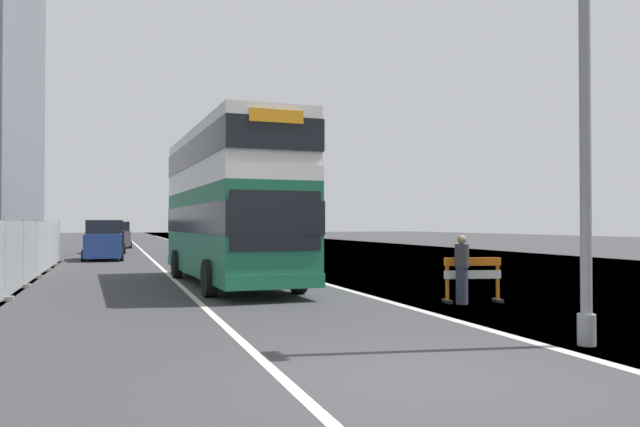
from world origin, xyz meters
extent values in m
cube|color=#38383A|center=(0.00, 0.00, -0.05)|extent=(140.00, 280.00, 0.10)
cube|color=#B2AFA8|center=(3.00, 0.00, 0.00)|extent=(0.24, 196.00, 0.01)
cube|color=silver|center=(-1.50, 0.00, 0.00)|extent=(0.16, 168.00, 0.01)
cube|color=#196042|center=(0.01, 12.84, 1.68)|extent=(2.93, 10.60, 2.66)
cube|color=silver|center=(0.01, 12.84, 3.21)|extent=(2.93, 10.60, 0.40)
cube|color=silver|center=(0.01, 12.84, 4.15)|extent=(2.90, 10.49, 1.47)
cube|color=black|center=(0.01, 12.84, 2.08)|extent=(2.96, 10.70, 0.85)
cube|color=black|center=(0.01, 12.84, 4.15)|extent=(2.94, 10.65, 0.81)
cube|color=black|center=(0.23, 7.58, 2.01)|extent=(2.29, 0.16, 1.46)
cube|color=orange|center=(0.23, 7.58, 4.55)|extent=(1.37, 0.12, 0.32)
cube|color=#196042|center=(0.01, 12.84, 0.53)|extent=(2.96, 10.70, 0.36)
cylinder|color=black|center=(-1.10, 9.54, 0.50)|extent=(0.34, 1.01, 1.00)
cylinder|color=black|center=(1.39, 9.64, 0.50)|extent=(0.34, 1.01, 1.00)
cylinder|color=black|center=(-1.35, 15.68, 0.50)|extent=(0.34, 1.01, 1.00)
cylinder|color=black|center=(1.13, 15.78, 0.50)|extent=(0.34, 1.01, 1.00)
cylinder|color=gray|center=(3.65, 1.01, 4.48)|extent=(0.18, 0.18, 8.97)
cylinder|color=gray|center=(3.65, 1.01, 0.25)|extent=(0.29, 0.29, 0.50)
cube|color=orange|center=(4.89, 6.35, 1.01)|extent=(1.42, 0.36, 0.20)
cube|color=white|center=(4.89, 6.35, 0.69)|extent=(1.42, 0.36, 0.20)
cube|color=orange|center=(4.26, 6.47, 0.50)|extent=(0.08, 0.08, 1.01)
cube|color=black|center=(4.26, 6.47, 0.04)|extent=(0.22, 0.46, 0.08)
cube|color=orange|center=(5.52, 6.22, 0.50)|extent=(0.08, 0.08, 1.01)
cube|color=black|center=(5.52, 6.22, 0.04)|extent=(0.22, 0.46, 0.08)
cube|color=#A8AAAD|center=(-6.11, 11.98, 1.03)|extent=(0.04, 3.26, 1.97)
cube|color=#A8AAAD|center=(-6.11, 15.38, 1.03)|extent=(0.04, 3.26, 1.97)
cube|color=#A8AAAD|center=(-6.11, 18.78, 1.03)|extent=(0.04, 3.26, 1.97)
cube|color=#A8AAAD|center=(-6.11, 22.18, 1.03)|extent=(0.04, 3.26, 1.97)
cube|color=#A8AAAD|center=(-6.11, 25.58, 1.03)|extent=(0.04, 3.26, 1.97)
cylinder|color=#939699|center=(-6.11, 10.28, 1.03)|extent=(0.06, 0.06, 2.07)
cube|color=gray|center=(-6.11, 10.28, 0.06)|extent=(0.44, 0.20, 0.12)
cylinder|color=#939699|center=(-6.11, 13.68, 1.03)|extent=(0.06, 0.06, 2.07)
cube|color=gray|center=(-6.11, 13.68, 0.06)|extent=(0.44, 0.20, 0.12)
cylinder|color=#939699|center=(-6.11, 17.08, 1.03)|extent=(0.06, 0.06, 2.07)
cube|color=gray|center=(-6.11, 17.08, 0.06)|extent=(0.44, 0.20, 0.12)
cylinder|color=#939699|center=(-6.11, 20.48, 1.03)|extent=(0.06, 0.06, 2.07)
cube|color=gray|center=(-6.11, 20.48, 0.06)|extent=(0.44, 0.20, 0.12)
cylinder|color=#939699|center=(-6.11, 23.88, 1.03)|extent=(0.06, 0.06, 2.07)
cube|color=gray|center=(-6.11, 23.88, 0.06)|extent=(0.44, 0.20, 0.12)
cylinder|color=#939699|center=(-6.11, 27.28, 1.03)|extent=(0.06, 0.06, 2.07)
cube|color=gray|center=(-6.11, 27.28, 0.06)|extent=(0.44, 0.20, 0.12)
cube|color=navy|center=(-4.02, 28.55, 0.79)|extent=(1.86, 4.44, 1.22)
cube|color=black|center=(-4.02, 28.55, 1.77)|extent=(1.71, 2.44, 0.73)
cylinder|color=black|center=(-3.09, 29.93, 0.30)|extent=(0.20, 0.60, 0.60)
cylinder|color=black|center=(-4.95, 29.93, 0.30)|extent=(0.20, 0.60, 0.60)
cylinder|color=black|center=(-3.09, 27.17, 0.30)|extent=(0.20, 0.60, 0.60)
cylinder|color=black|center=(-4.95, 27.17, 0.30)|extent=(0.20, 0.60, 0.60)
cube|color=black|center=(-3.72, 36.61, 0.85)|extent=(1.75, 3.82, 1.33)
cube|color=black|center=(-3.72, 36.61, 1.85)|extent=(1.61, 2.10, 0.67)
cylinder|color=black|center=(-2.84, 37.79, 0.30)|extent=(0.20, 0.60, 0.60)
cylinder|color=black|center=(-4.60, 37.79, 0.30)|extent=(0.20, 0.60, 0.60)
cylinder|color=black|center=(-2.84, 35.42, 0.30)|extent=(0.20, 0.60, 0.60)
cylinder|color=black|center=(-4.60, 35.42, 0.30)|extent=(0.20, 0.60, 0.60)
cube|color=slate|center=(-3.14, 45.95, 0.76)|extent=(1.88, 3.98, 1.17)
cube|color=black|center=(-3.14, 45.95, 1.73)|extent=(1.73, 2.19, 0.78)
cylinder|color=black|center=(-2.20, 47.19, 0.30)|extent=(0.20, 0.60, 0.60)
cylinder|color=black|center=(-4.08, 47.19, 0.30)|extent=(0.20, 0.60, 0.60)
cylinder|color=black|center=(-2.20, 44.72, 0.30)|extent=(0.20, 0.60, 0.60)
cylinder|color=black|center=(-4.08, 44.72, 0.30)|extent=(0.20, 0.60, 0.60)
cylinder|color=#2D3342|center=(4.47, 6.14, 0.44)|extent=(0.29, 0.29, 0.89)
cylinder|color=#333338|center=(4.47, 6.14, 1.17)|extent=(0.34, 0.34, 0.56)
sphere|color=#937056|center=(4.47, 6.14, 1.56)|extent=(0.22, 0.22, 0.22)
camera|label=1|loc=(-3.52, -7.18, 1.93)|focal=35.31mm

